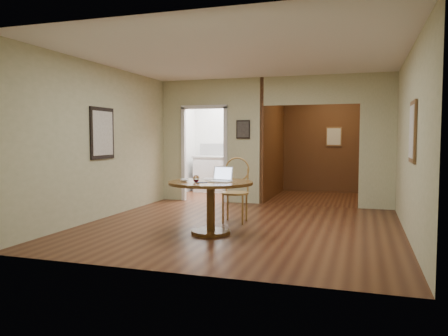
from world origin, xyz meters
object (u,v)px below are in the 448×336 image
(open_laptop, at_px, (222,177))
(chair, at_px, (236,186))
(dining_table, at_px, (211,195))
(closed_laptop, at_px, (214,179))

(open_laptop, bearing_deg, chair, 102.07)
(open_laptop, bearing_deg, dining_table, -159.17)
(dining_table, relative_size, open_laptop, 3.67)
(chair, xyz_separation_m, closed_laptop, (-0.12, -0.78, 0.18))
(closed_laptop, bearing_deg, chair, 71.78)
(chair, height_order, open_laptop, chair)
(chair, bearing_deg, dining_table, -99.10)
(chair, distance_m, closed_laptop, 0.81)
(dining_table, bearing_deg, chair, 84.40)
(chair, relative_size, closed_laptop, 3.42)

